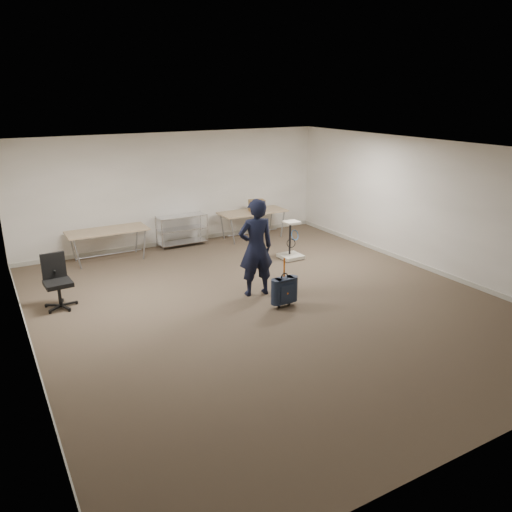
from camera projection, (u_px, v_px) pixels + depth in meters
ground at (267, 304)px, 9.20m from camera, size 9.00×9.00×0.00m
room_shell at (233, 278)px, 10.33m from camera, size 8.00×9.00×9.00m
folding_table_left at (107, 232)px, 11.36m from camera, size 1.80×0.75×0.73m
folding_table_right at (253, 213)px, 13.14m from camera, size 1.80×0.75×0.73m
wire_shelf at (182, 229)px, 12.53m from camera, size 1.22×0.47×0.80m
person at (256, 248)px, 9.35m from camera, size 0.74×0.54×1.88m
suitcase at (284, 290)px, 8.98m from camera, size 0.34×0.20×0.93m
office_chair at (59, 291)px, 8.99m from camera, size 0.60×0.60×0.98m
equipment_cart at (291, 249)px, 11.62m from camera, size 0.49×0.49×0.90m
cardboard_box at (257, 205)px, 13.11m from camera, size 0.45×0.38×0.29m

